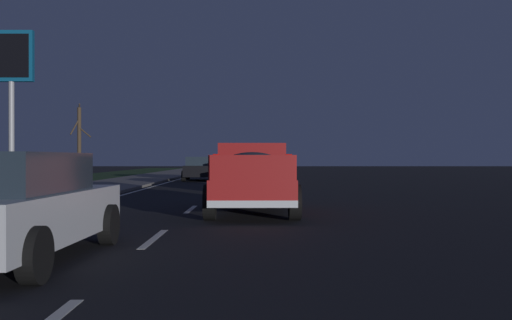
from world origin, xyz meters
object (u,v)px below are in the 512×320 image
gas_price_sign (11,71)px  sedan_tan (254,170)px  sedan_black (200,168)px  pickup_truck (252,176)px  sedan_blue (255,173)px  sedan_silver (14,206)px  bare_tree_far (79,141)px

gas_price_sign → sedan_tan: bearing=-50.7°
sedan_black → sedan_tan: size_ratio=1.01×
pickup_truck → gas_price_sign: gas_price_sign is taller
sedan_blue → sedan_tan: 8.01m
sedan_black → sedan_silver: (-28.55, -0.19, 0.00)m
sedan_tan → gas_price_sign: gas_price_sign is taller
sedan_blue → bare_tree_far: 19.92m
sedan_blue → gas_price_sign: gas_price_sign is taller
sedan_tan → pickup_truck: bearing=180.0°
sedan_tan → sedan_black: bearing=42.7°
sedan_silver → sedan_black: bearing=0.4°
sedan_silver → sedan_tan: size_ratio=1.01×
sedan_black → sedan_blue: (-11.83, -3.58, 0.00)m
sedan_silver → sedan_tan: (24.73, -3.34, 0.00)m
sedan_blue → gas_price_sign: size_ratio=0.64×
sedan_silver → bare_tree_far: 33.42m
pickup_truck → sedan_black: pickup_truck is taller
gas_price_sign → bare_tree_far: (15.89, 2.06, -2.57)m
sedan_black → bare_tree_far: (3.54, 8.94, 1.87)m
pickup_truck → sedan_tan: size_ratio=1.23×
pickup_truck → bare_tree_far: bare_tree_far is taller
sedan_black → bare_tree_far: bare_tree_far is taller
pickup_truck → sedan_blue: size_ratio=1.23×
sedan_silver → gas_price_sign: gas_price_sign is taller
sedan_silver → sedan_tan: bearing=-7.7°
sedan_blue → sedan_tan: (8.01, 0.05, 0.00)m
gas_price_sign → bare_tree_far: 16.23m
sedan_blue → bare_tree_far: size_ratio=0.83×
sedan_blue → gas_price_sign: bearing=92.8°
sedan_tan → gas_price_sign: size_ratio=0.64×
sedan_tan → gas_price_sign: (-8.52, 10.41, 4.44)m
pickup_truck → sedan_blue: pickup_truck is taller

